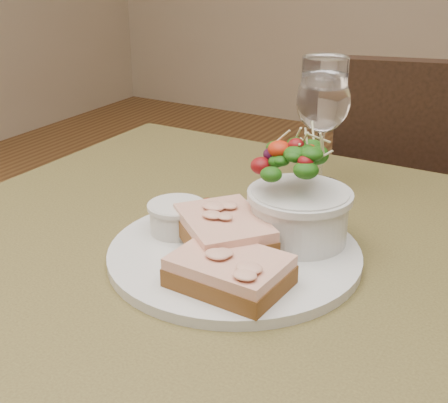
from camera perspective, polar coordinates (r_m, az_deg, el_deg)
The scene contains 9 objects.
cafe_table at distance 0.78m, azimuth -0.23°, elevation -11.43°, with size 0.80×0.80×0.75m.
chair_far at distance 1.50m, azimuth 17.52°, elevation -10.24°, with size 0.52×0.52×0.90m.
dinner_plate at distance 0.71m, azimuth 0.95°, elevation -4.79°, with size 0.29×0.29×0.01m, color silver.
sandwich_front at distance 0.64m, azimuth 0.51°, elevation -6.37°, with size 0.12×0.09×0.03m.
sandwich_back at distance 0.70m, azimuth -0.02°, elevation -2.66°, with size 0.14×0.14×0.03m.
ramekin at distance 0.75m, azimuth -4.34°, elevation -1.36°, with size 0.06×0.06×0.04m.
salad_bowl at distance 0.71m, azimuth 6.98°, elevation 0.81°, with size 0.11×0.11×0.13m.
garnish at distance 0.80m, azimuth -0.66°, elevation -0.63°, with size 0.05×0.04×0.02m.
wine_glass at distance 0.89m, azimuth 9.05°, elevation 8.76°, with size 0.08×0.08×0.18m.
Camera 1 is at (0.32, -0.55, 1.09)m, focal length 50.00 mm.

